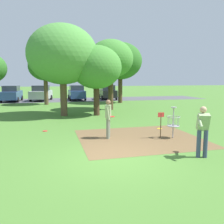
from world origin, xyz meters
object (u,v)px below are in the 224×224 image
Objects in this scene: player_throwing at (203,128)px; tree_far_center at (111,59)px; tree_mid_left at (96,67)px; tree_mid_right at (45,67)px; parked_car_rightmost at (108,92)px; parked_car_leftmost at (12,94)px; parked_car_center_right at (77,93)px; tree_near_right at (62,55)px; parked_car_center_left at (41,93)px; disc_golf_basket at (172,121)px; frisbee_mid_grass at (159,129)px; frisbee_near_basket at (45,131)px; player_foreground_watching at (108,117)px; tree_far_left at (120,61)px.

tree_far_center reaches higher than player_throwing.
tree_mid_right reaches higher than tree_mid_left.
parked_car_rightmost is at bearing 78.04° from tree_far_center.
tree_far_center is (0.10, 12.85, 3.24)m from player_throwing.
tree_mid_right is at bearing -48.76° from parked_car_leftmost.
parked_car_center_right reaches higher than player_throwing.
parked_car_center_left is (-2.01, 12.81, -3.34)m from tree_near_right.
disc_golf_basket is 5.56× the size of frisbee_mid_grass.
frisbee_mid_grass is 20.90m from parked_car_leftmost.
parked_car_center_left reaches higher than disc_golf_basket.
tree_far_center is at bearing 54.54° from frisbee_near_basket.
tree_near_right is 1.28× the size of tree_mid_left.
parked_car_leftmost and parked_car_center_right have the same top height.
parked_car_rightmost is at bearing 84.35° from player_throwing.
player_throwing is 13.25m from tree_far_center.
player_foreground_watching is 20.82m from parked_car_leftmost.
player_throwing is 23.97m from parked_car_center_left.
tree_near_right is 4.72m from tree_far_center.
tree_near_right is 1.41× the size of parked_car_center_left.
parked_car_leftmost is at bearing 158.84° from tree_far_left.
player_foreground_watching is 16.29m from tree_far_left.
frisbee_near_basket and frisbee_mid_grass have the same top height.
parked_car_center_left reaches higher than player_throwing.
tree_mid_left reaches higher than frisbee_near_basket.
player_throwing is 7.11× the size of frisbee_near_basket.
parked_car_center_left is at bearing 4.83° from parked_car_leftmost.
parked_car_center_right is at bearing -178.34° from parked_car_rightmost.
tree_mid_right is 5.64m from parked_car_center_left.
frisbee_mid_grass is at bearing 79.78° from disc_golf_basket.
parked_car_rightmost is (1.99, 20.58, 0.17)m from disc_golf_basket.
tree_far_center is 1.36× the size of parked_car_leftmost.
tree_far_center is at bearing 93.83° from frisbee_mid_grass.
parked_car_rightmost is (2.29, 23.20, -0.06)m from player_throwing.
tree_far_center reaches higher than tree_mid_right.
tree_far_center is 10.90m from parked_car_center_right.
player_foreground_watching is 7.11× the size of frisbee_near_basket.
tree_mid_left is 15.17m from parked_car_leftmost.
parked_car_leftmost and parked_car_center_left have the same top height.
tree_far_center is (5.38, -5.58, 0.40)m from tree_mid_right.
tree_mid_right is 9.41m from parked_car_rightmost.
tree_mid_left is at bearing 104.80° from disc_golf_basket.
tree_mid_right is at bearing 113.19° from frisbee_mid_grass.
tree_near_right reaches higher than frisbee_mid_grass.
parked_car_center_left is at bearing 150.37° from tree_far_left.
tree_far_center reaches higher than frisbee_mid_grass.
frisbee_mid_grass is at bearing -66.81° from tree_mid_right.
parked_car_rightmost is at bearing 73.29° from tree_mid_left.
parked_car_leftmost is (-9.90, 18.38, 0.91)m from frisbee_mid_grass.
player_foreground_watching is at bearing -108.27° from tree_far_left.
frisbee_near_basket is 0.06× the size of parked_car_rightmost.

